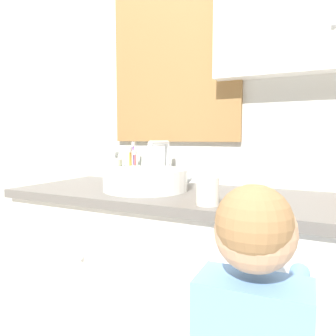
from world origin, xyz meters
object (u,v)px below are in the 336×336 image
toothbrush_holder (132,172)px  drinking_cup (208,191)px  sink_basin (147,179)px  soap_dispenser (117,169)px

toothbrush_holder → drinking_cup: size_ratio=2.15×
sink_basin → toothbrush_holder: 0.27m
toothbrush_holder → soap_dispenser: 0.09m
toothbrush_holder → drinking_cup: toothbrush_holder is taller
sink_basin → drinking_cup: (0.33, -0.18, -0.00)m
toothbrush_holder → sink_basin: bearing=-43.6°
sink_basin → drinking_cup: bearing=-28.0°
soap_dispenser → sink_basin: bearing=-33.6°
toothbrush_holder → soap_dispenser: (-0.09, 0.01, 0.01)m
sink_basin → toothbrush_holder: size_ratio=2.05×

